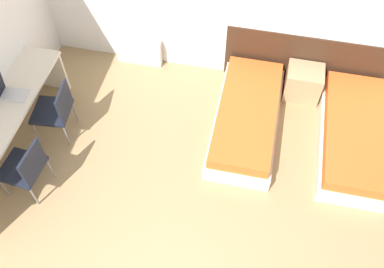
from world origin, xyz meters
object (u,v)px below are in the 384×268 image
at_px(bed_near_window, 247,118).
at_px(nightstand, 303,83).
at_px(laptop, 9,91).
at_px(bed_near_door, 352,136).
at_px(chair_near_laptop, 55,109).
at_px(chair_near_notebook, 25,167).

bearing_deg(bed_near_window, nightstand, 47.12).
bearing_deg(laptop, bed_near_door, 4.94).
bearing_deg(bed_near_door, bed_near_window, 180.00).
height_order(nightstand, chair_near_laptop, chair_near_laptop).
height_order(bed_near_window, nightstand, nightstand).
distance_m(chair_near_laptop, chair_near_notebook, 0.92).
distance_m(bed_near_window, nightstand, 1.06).
bearing_deg(bed_near_window, chair_near_notebook, -148.33).
height_order(nightstand, laptop, laptop).
xyz_separation_m(nightstand, chair_near_notebook, (-3.21, -2.31, 0.23)).
height_order(chair_near_laptop, chair_near_notebook, same).
xyz_separation_m(nightstand, chair_near_laptop, (-3.21, -1.39, 0.23)).
bearing_deg(nightstand, bed_near_window, -132.88).
height_order(nightstand, chair_near_notebook, chair_near_notebook).
bearing_deg(chair_near_notebook, bed_near_door, 26.37).
xyz_separation_m(bed_near_door, nightstand, (-0.72, 0.77, 0.06)).
height_order(bed_near_window, chair_near_notebook, chair_near_notebook).
bearing_deg(chair_near_laptop, bed_near_window, 7.89).
xyz_separation_m(bed_near_door, laptop, (-4.41, -0.71, 0.63)).
height_order(bed_near_window, laptop, laptop).
bearing_deg(chair_near_laptop, chair_near_notebook, -96.00).
xyz_separation_m(bed_near_window, chair_near_laptop, (-2.49, -0.62, 0.29)).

